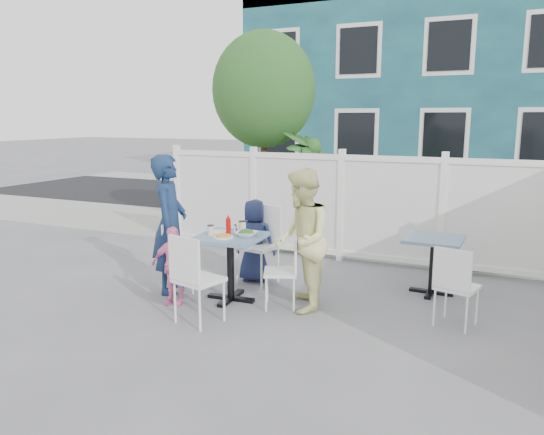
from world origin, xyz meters
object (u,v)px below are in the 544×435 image
at_px(woman, 302,240).
at_px(spare_table, 433,250).
at_px(chair_right, 287,265).
at_px(toddler, 173,265).
at_px(main_table, 230,250).
at_px(chair_left, 175,251).
at_px(chair_back, 261,238).
at_px(boy, 254,241).
at_px(man, 170,224).
at_px(utility_cabinet, 225,196).
at_px(chair_near, 193,273).

bearing_deg(woman, spare_table, 108.31).
height_order(spare_table, woman, woman).
bearing_deg(chair_right, toddler, 87.18).
distance_m(main_table, chair_left, 0.82).
bearing_deg(spare_table, toddler, -149.07).
bearing_deg(chair_back, main_table, 98.87).
bearing_deg(woman, chair_back, -154.42).
distance_m(woman, boy, 1.21).
relative_size(spare_table, toddler, 0.77).
xyz_separation_m(main_table, man, (-0.84, -0.01, 0.24)).
bearing_deg(utility_cabinet, toddler, -77.11).
height_order(woman, boy, woman).
relative_size(main_table, man, 0.47).
relative_size(chair_right, toddler, 0.92).
distance_m(spare_table, toddler, 3.12).
height_order(chair_right, chair_back, chair_back).
bearing_deg(chair_near, toddler, 155.27).
bearing_deg(main_table, chair_back, 88.52).
bearing_deg(man, chair_back, -68.86).
relative_size(man, boy, 1.55).
bearing_deg(chair_back, chair_right, 142.81).
relative_size(chair_back, man, 0.60).
bearing_deg(chair_right, chair_back, 19.90).
bearing_deg(chair_back, toddler, 74.56).
relative_size(utility_cabinet, chair_near, 1.25).
distance_m(spare_table, boy, 2.25).
distance_m(main_table, spare_table, 2.46).
bearing_deg(spare_table, chair_near, -135.88).
bearing_deg(man, chair_right, -109.14).
distance_m(utility_cabinet, toddler, 4.55).
distance_m(spare_table, chair_left, 3.17).
bearing_deg(woman, man, -111.02).
bearing_deg(woman, chair_near, -67.08).
bearing_deg(main_table, spare_table, 29.98).
xyz_separation_m(woman, boy, (-0.94, 0.72, -0.25)).
relative_size(chair_right, chair_back, 0.83).
bearing_deg(spare_table, main_table, -150.02).
xyz_separation_m(chair_right, man, (-1.53, -0.07, 0.36)).
bearing_deg(chair_left, man, -55.98).
relative_size(utility_cabinet, main_table, 1.51).
distance_m(chair_near, woman, 1.26).
relative_size(main_table, chair_near, 0.83).
bearing_deg(main_table, utility_cabinet, 120.25).
bearing_deg(chair_left, toddler, 7.78).
bearing_deg(woman, toddler, -96.05).
xyz_separation_m(chair_left, chair_near, (0.82, -0.87, 0.05)).
bearing_deg(man, spare_table, -89.35).
bearing_deg(utility_cabinet, woman, -59.52).
height_order(chair_left, chair_right, chair_left).
xyz_separation_m(chair_left, chair_back, (0.83, 0.76, 0.08)).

